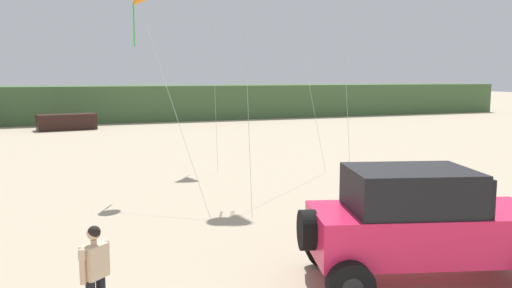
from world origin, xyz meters
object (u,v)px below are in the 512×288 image
at_px(jeep, 423,223).
at_px(person_watching, 95,270).
at_px(kite_orange_streamer, 137,0).
at_px(distant_sedan, 67,122).

bearing_deg(jeep, person_watching, 176.10).
bearing_deg(jeep, kite_orange_streamer, 108.00).
xyz_separation_m(jeep, person_watching, (-6.05, 0.41, -0.26)).
bearing_deg(distant_sedan, jeep, -88.15).
height_order(jeep, kite_orange_streamer, kite_orange_streamer).
xyz_separation_m(distant_sedan, kite_orange_streamer, (2.08, -22.75, 6.09)).
bearing_deg(distant_sedan, kite_orange_streamer, -92.47).
relative_size(distant_sedan, kite_orange_streamer, 0.59).
bearing_deg(distant_sedan, person_watching, -98.30).
bearing_deg(person_watching, distant_sedan, 89.40).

